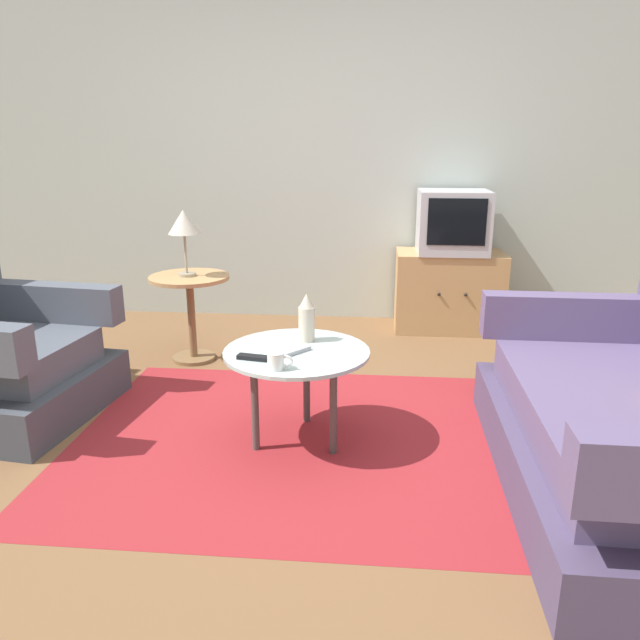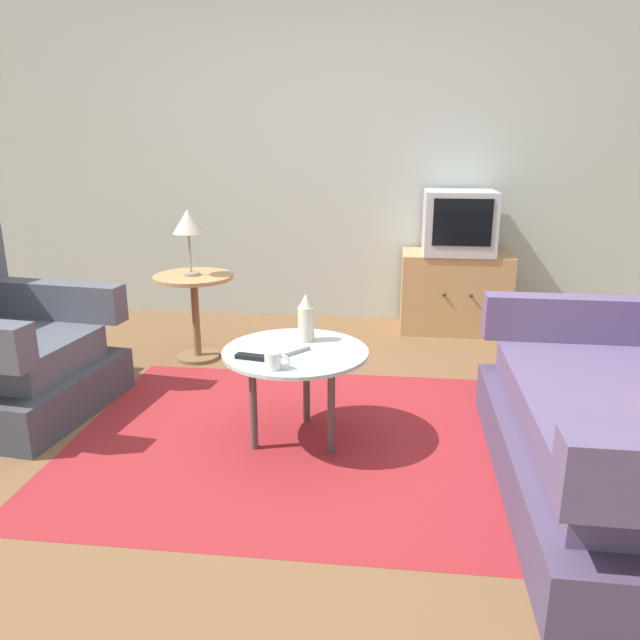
{
  "view_description": "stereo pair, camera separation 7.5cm",
  "coord_description": "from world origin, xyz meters",
  "px_view_note": "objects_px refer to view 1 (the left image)",
  "views": [
    {
      "loc": [
        0.41,
        -2.66,
        1.43
      ],
      "look_at": [
        0.14,
        0.3,
        0.55
      ],
      "focal_mm": 34.19,
      "sensor_mm": 36.0,
      "label": 1
    },
    {
      "loc": [
        0.48,
        -2.65,
        1.43
      ],
      "look_at": [
        0.14,
        0.3,
        0.55
      ],
      "focal_mm": 34.19,
      "sensor_mm": 36.0,
      "label": 2
    }
  ],
  "objects_px": {
    "coffee_table": "(297,360)",
    "table_lamp": "(184,224)",
    "tv_remote_dark": "(253,357)",
    "tv_remote_silver": "(296,351)",
    "couch": "(638,430)",
    "mug": "(277,361)",
    "side_table": "(191,299)",
    "vase": "(307,318)",
    "television": "(453,222)",
    "tv_stand": "(448,291)"
  },
  "relations": [
    {
      "from": "vase",
      "to": "tv_remote_silver",
      "type": "relative_size",
      "value": 1.59
    },
    {
      "from": "coffee_table",
      "to": "television",
      "type": "height_order",
      "value": "television"
    },
    {
      "from": "couch",
      "to": "tv_remote_dark",
      "type": "bearing_deg",
      "value": 84.29
    },
    {
      "from": "tv_remote_dark",
      "to": "tv_remote_silver",
      "type": "distance_m",
      "value": 0.21
    },
    {
      "from": "coffee_table",
      "to": "television",
      "type": "relative_size",
      "value": 1.35
    },
    {
      "from": "coffee_table",
      "to": "mug",
      "type": "bearing_deg",
      "value": -102.08
    },
    {
      "from": "tv_remote_silver",
      "to": "vase",
      "type": "bearing_deg",
      "value": 29.68
    },
    {
      "from": "mug",
      "to": "tv_remote_silver",
      "type": "height_order",
      "value": "mug"
    },
    {
      "from": "couch",
      "to": "tv_stand",
      "type": "bearing_deg",
      "value": 13.59
    },
    {
      "from": "tv_remote_silver",
      "to": "coffee_table",
      "type": "bearing_deg",
      "value": 38.61
    },
    {
      "from": "side_table",
      "to": "tv_remote_dark",
      "type": "relative_size",
      "value": 3.84
    },
    {
      "from": "coffee_table",
      "to": "table_lamp",
      "type": "relative_size",
      "value": 1.63
    },
    {
      "from": "coffee_table",
      "to": "mug",
      "type": "height_order",
      "value": "mug"
    },
    {
      "from": "coffee_table",
      "to": "table_lamp",
      "type": "height_order",
      "value": "table_lamp"
    },
    {
      "from": "couch",
      "to": "mug",
      "type": "bearing_deg",
      "value": 88.03
    },
    {
      "from": "vase",
      "to": "tv_remote_dark",
      "type": "bearing_deg",
      "value": -126.4
    },
    {
      "from": "side_table",
      "to": "television",
      "type": "xyz_separation_m",
      "value": [
        1.78,
        0.86,
        0.42
      ]
    },
    {
      "from": "tv_remote_dark",
      "to": "coffee_table",
      "type": "bearing_deg",
      "value": 49.03
    },
    {
      "from": "couch",
      "to": "tv_remote_dark",
      "type": "distance_m",
      "value": 1.66
    },
    {
      "from": "side_table",
      "to": "tv_remote_dark",
      "type": "xyz_separation_m",
      "value": [
        0.67,
        -1.23,
        0.06
      ]
    },
    {
      "from": "television",
      "to": "coffee_table",
      "type": "bearing_deg",
      "value": -115.65
    },
    {
      "from": "coffee_table",
      "to": "tv_stand",
      "type": "bearing_deg",
      "value": 64.45
    },
    {
      "from": "tv_remote_silver",
      "to": "side_table",
      "type": "bearing_deg",
      "value": 76.87
    },
    {
      "from": "coffee_table",
      "to": "side_table",
      "type": "distance_m",
      "value": 1.38
    },
    {
      "from": "television",
      "to": "mug",
      "type": "distance_m",
      "value": 2.43
    },
    {
      "from": "table_lamp",
      "to": "tv_remote_silver",
      "type": "distance_m",
      "value": 1.47
    },
    {
      "from": "tv_remote_dark",
      "to": "television",
      "type": "bearing_deg",
      "value": 72.83
    },
    {
      "from": "coffee_table",
      "to": "tv_remote_dark",
      "type": "xyz_separation_m",
      "value": [
        -0.18,
        -0.14,
        0.06
      ]
    },
    {
      "from": "side_table",
      "to": "coffee_table",
      "type": "bearing_deg",
      "value": -52.04
    },
    {
      "from": "coffee_table",
      "to": "side_table",
      "type": "relative_size",
      "value": 1.21
    },
    {
      "from": "vase",
      "to": "tv_stand",
      "type": "bearing_deg",
      "value": 63.46
    },
    {
      "from": "mug",
      "to": "tv_remote_silver",
      "type": "bearing_deg",
      "value": 76.39
    },
    {
      "from": "television",
      "to": "table_lamp",
      "type": "relative_size",
      "value": 1.21
    },
    {
      "from": "coffee_table",
      "to": "tv_remote_dark",
      "type": "height_order",
      "value": "tv_remote_dark"
    },
    {
      "from": "side_table",
      "to": "tv_remote_dark",
      "type": "bearing_deg",
      "value": -61.58
    },
    {
      "from": "television",
      "to": "tv_remote_silver",
      "type": "xyz_separation_m",
      "value": [
        -0.93,
        -1.98,
        -0.36
      ]
    },
    {
      "from": "tv_stand",
      "to": "mug",
      "type": "relative_size",
      "value": 7.17
    },
    {
      "from": "television",
      "to": "vase",
      "type": "distance_m",
      "value": 2.03
    },
    {
      "from": "coffee_table",
      "to": "tv_remote_silver",
      "type": "height_order",
      "value": "tv_remote_silver"
    },
    {
      "from": "mug",
      "to": "table_lamp",
      "type": "bearing_deg",
      "value": 121.03
    },
    {
      "from": "tv_stand",
      "to": "table_lamp",
      "type": "bearing_deg",
      "value": -154.04
    },
    {
      "from": "side_table",
      "to": "tv_remote_dark",
      "type": "distance_m",
      "value": 1.4
    },
    {
      "from": "couch",
      "to": "tv_remote_silver",
      "type": "distance_m",
      "value": 1.5
    },
    {
      "from": "television",
      "to": "mug",
      "type": "relative_size",
      "value": 4.56
    },
    {
      "from": "vase",
      "to": "tv_remote_silver",
      "type": "xyz_separation_m",
      "value": [
        -0.03,
        -0.18,
        -0.11
      ]
    },
    {
      "from": "coffee_table",
      "to": "couch",
      "type": "bearing_deg",
      "value": -12.68
    },
    {
      "from": "couch",
      "to": "mug",
      "type": "distance_m",
      "value": 1.53
    },
    {
      "from": "table_lamp",
      "to": "tv_remote_dark",
      "type": "height_order",
      "value": "table_lamp"
    },
    {
      "from": "vase",
      "to": "television",
      "type": "bearing_deg",
      "value": 63.34
    },
    {
      "from": "couch",
      "to": "coffee_table",
      "type": "bearing_deg",
      "value": 78.03
    }
  ]
}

